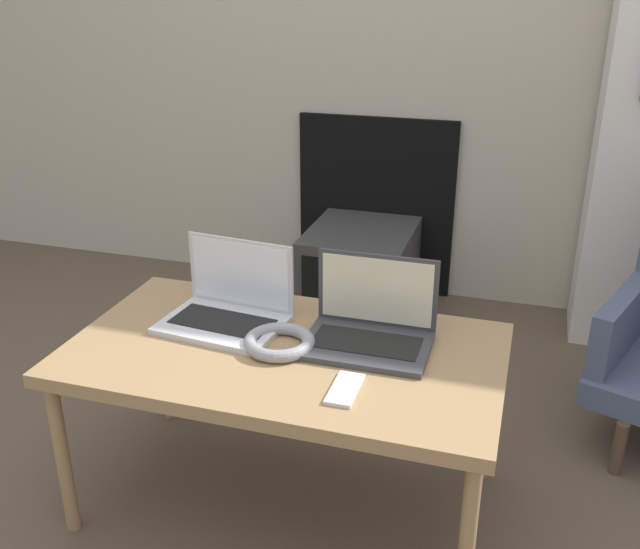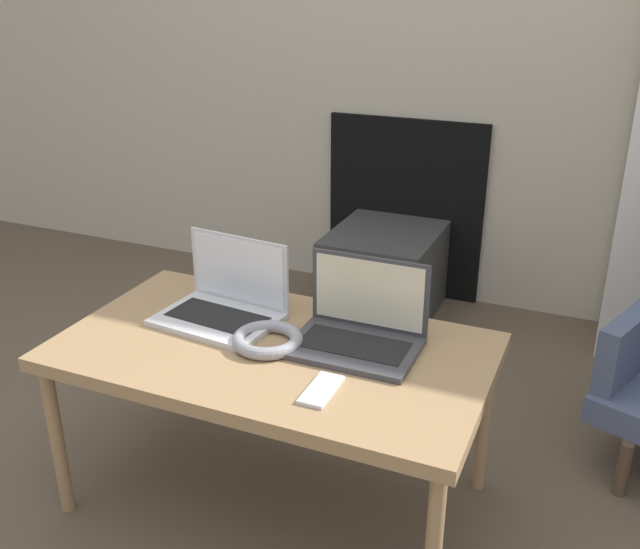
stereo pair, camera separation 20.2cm
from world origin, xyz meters
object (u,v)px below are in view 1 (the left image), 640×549
object	(u,v)px
laptop_right	(370,325)
phone	(345,389)
tv	(360,271)
laptop_left	(229,306)
headphones	(279,342)

from	to	relation	value
laptop_right	phone	bearing A→B (deg)	-89.97
tv	phone	bearing A→B (deg)	-77.41
laptop_left	tv	size ratio (longest dim) A/B	0.66
laptop_right	tv	size ratio (longest dim) A/B	0.62
laptop_left	phone	distance (m)	0.46
laptop_left	phone	world-z (taller)	laptop_left
phone	laptop_left	bearing A→B (deg)	147.90
headphones	phone	size ratio (longest dim) A/B	1.30
tv	laptop_left	bearing A→B (deg)	-94.12
tv	headphones	bearing A→B (deg)	-85.45
laptop_right	phone	size ratio (longest dim) A/B	2.27
headphones	phone	distance (m)	0.25
phone	laptop_right	bearing A→B (deg)	90.35
headphones	phone	bearing A→B (deg)	-34.36
phone	tv	distance (m)	1.44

